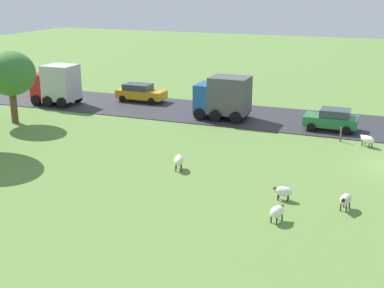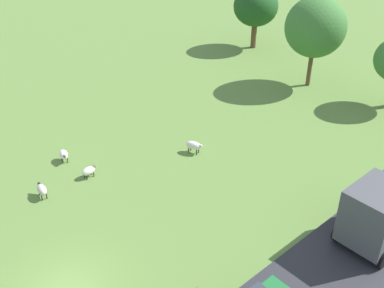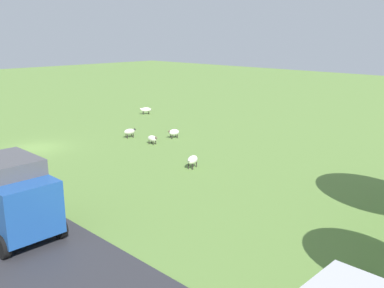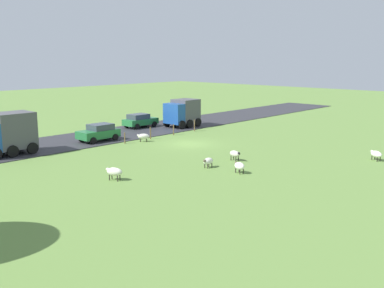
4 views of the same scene
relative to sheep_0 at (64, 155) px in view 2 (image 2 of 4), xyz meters
name	(u,v)px [view 2 (image 2 of 4)]	position (x,y,z in m)	size (l,w,h in m)	color
sheep_0	(64,155)	(0.00, 0.00, 0.00)	(1.09, 0.79, 0.79)	white
sheep_3	(42,190)	(2.58, -2.83, 0.03)	(1.15, 0.67, 0.80)	beige
sheep_4	(89,171)	(2.66, 0.28, -0.04)	(0.55, 1.03, 0.73)	silver
sheep_5	(194,145)	(4.94, 7.08, 0.06)	(1.28, 0.92, 0.86)	silver
tree_1	(256,6)	(-6.27, 25.69, 3.81)	(4.54, 4.54, 6.37)	brown
tree_2	(316,27)	(3.41, 22.05, 4.70)	(5.09, 5.09, 7.75)	brown
truck_1	(380,212)	(17.54, 8.40, 1.36)	(2.79, 4.28, 3.46)	#1E4C99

